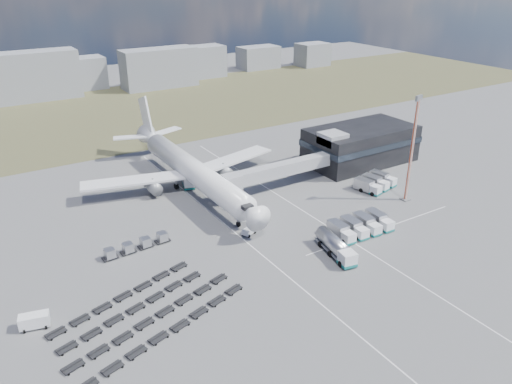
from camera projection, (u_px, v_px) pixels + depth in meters
ground at (261, 244)px, 98.72m from camera, size 420.00×420.00×0.00m
grass_strip at (101, 116)px, 183.64m from camera, size 420.00×90.00×0.01m
lane_markings at (292, 226)px, 105.75m from camera, size 47.12×110.00×0.01m
terminal at (360, 144)px, 138.09m from camera, size 30.40×16.40×11.00m
jet_bridge at (271, 172)px, 120.07m from camera, size 30.30×3.80×7.05m
airliner at (190, 168)px, 121.53m from camera, size 51.59×64.53×17.62m
fuel_tanker at (336, 247)px, 94.42m from camera, size 4.72×11.54×3.63m
pushback_tug at (249, 232)px, 102.13m from camera, size 3.35×2.68×1.36m
utility_van at (34, 321)px, 75.64m from camera, size 4.71×2.95×2.32m
catering_truck at (188, 180)px, 124.45m from camera, size 4.52×7.00×2.98m
service_trucks_near at (361, 226)px, 102.67m from camera, size 12.80×7.43×2.78m
service_trucks_far at (375, 182)px, 123.15m from camera, size 10.42×8.74×2.78m
uld_row at (137, 245)px, 96.23m from camera, size 13.80×2.75×1.90m
baggage_dollies at (145, 314)px, 78.42m from camera, size 32.84×22.17×0.72m
floodlight_mast at (412, 150)px, 112.44m from camera, size 2.38×1.92×24.89m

